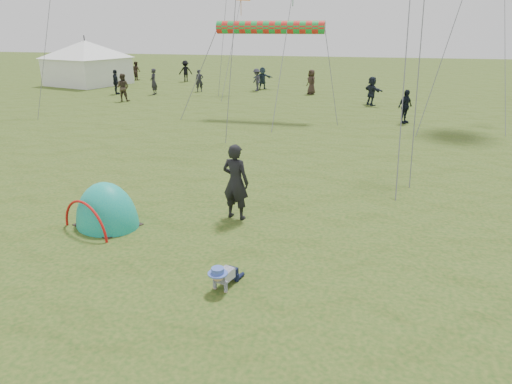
% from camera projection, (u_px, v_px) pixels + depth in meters
% --- Properties ---
extents(ground, '(140.00, 140.00, 0.00)m').
position_uv_depth(ground, '(178.00, 296.00, 8.19)').
color(ground, '#204515').
extents(crawling_toddler, '(0.63, 0.76, 0.51)m').
position_uv_depth(crawling_toddler, '(224.00, 275.00, 8.38)').
color(crawling_toddler, black).
rests_on(crawling_toddler, ground).
extents(popup_tent, '(2.07, 1.92, 2.16)m').
position_uv_depth(popup_tent, '(108.00, 225.00, 11.13)').
color(popup_tent, '#01908F').
rests_on(popup_tent, ground).
extents(standing_adult, '(0.78, 0.60, 1.91)m').
position_uv_depth(standing_adult, '(236.00, 182.00, 11.22)').
color(standing_adult, black).
rests_on(standing_adult, ground).
extents(event_marquee, '(6.71, 6.71, 3.75)m').
position_uv_depth(event_marquee, '(87.00, 61.00, 37.27)').
color(event_marquee, white).
rests_on(event_marquee, ground).
extents(crowd_person_0, '(0.68, 0.57, 1.58)m').
position_uv_depth(crowd_person_0, '(199.00, 81.00, 33.56)').
color(crowd_person_0, black).
rests_on(crowd_person_0, ground).
extents(crowd_person_1, '(1.02, 1.09, 1.79)m').
position_uv_depth(crowd_person_1, '(127.00, 71.00, 40.02)').
color(crowd_person_1, '#392B21').
rests_on(crowd_person_1, ground).
extents(crowd_person_2, '(0.94, 1.00, 1.65)m').
position_uv_depth(crowd_person_2, '(405.00, 107.00, 22.56)').
color(crowd_person_2, black).
rests_on(crowd_person_2, ground).
extents(crowd_person_3, '(1.32, 1.14, 1.78)m').
position_uv_depth(crowd_person_3, '(186.00, 71.00, 39.77)').
color(crowd_person_3, black).
rests_on(crowd_person_3, ground).
extents(crowd_person_5, '(1.36, 1.59, 1.72)m').
position_uv_depth(crowd_person_5, '(372.00, 91.00, 27.72)').
color(crowd_person_5, '#1C222F').
rests_on(crowd_person_5, ground).
extents(crowd_person_6, '(0.48, 0.69, 1.79)m').
position_uv_depth(crowd_person_6, '(154.00, 82.00, 32.10)').
color(crowd_person_6, '#26242C').
rests_on(crowd_person_6, ground).
extents(crowd_person_7, '(0.88, 0.71, 1.74)m').
position_uv_depth(crowd_person_7, '(123.00, 87.00, 29.22)').
color(crowd_person_7, '#413629').
rests_on(crowd_person_7, ground).
extents(crowd_person_9, '(1.09, 1.21, 1.63)m').
position_uv_depth(crowd_person_9, '(257.00, 80.00, 33.92)').
color(crowd_person_9, '#2D2D37').
rests_on(crowd_person_9, ground).
extents(crowd_person_10, '(0.97, 0.99, 1.72)m').
position_uv_depth(crowd_person_10, '(311.00, 82.00, 32.24)').
color(crowd_person_10, '#32241E').
rests_on(crowd_person_10, ground).
extents(crowd_person_11, '(1.56, 1.17, 1.64)m').
position_uv_depth(crowd_person_11, '(263.00, 78.00, 34.88)').
color(crowd_person_11, '#243441').
rests_on(crowd_person_11, ground).
extents(crowd_person_13, '(1.00, 0.94, 1.62)m').
position_uv_depth(crowd_person_13, '(136.00, 71.00, 40.85)').
color(crowd_person_13, '#382921').
rests_on(crowd_person_13, ground).
extents(crowd_person_14, '(0.94, 1.05, 1.70)m').
position_uv_depth(crowd_person_14, '(116.00, 82.00, 32.23)').
color(crowd_person_14, black).
rests_on(crowd_person_14, ground).
extents(rainbow_tube_kite, '(5.53, 0.64, 0.64)m').
position_uv_depth(rainbow_tube_kite, '(270.00, 27.00, 23.00)').
color(rainbow_tube_kite, red).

